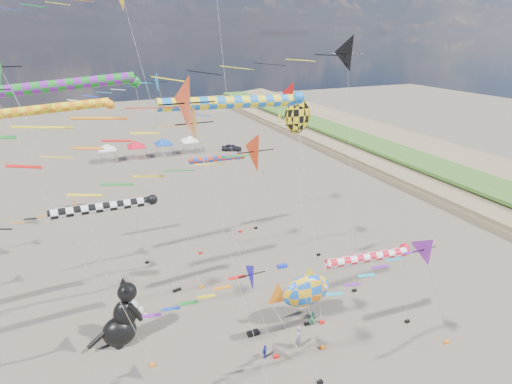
{
  "coord_description": "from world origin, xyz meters",
  "views": [
    {
      "loc": [
        -9.07,
        -13.05,
        21.37
      ],
      "look_at": [
        1.84,
        12.0,
        10.48
      ],
      "focal_mm": 28.0,
      "sensor_mm": 36.0,
      "label": 1
    }
  ],
  "objects_px": {
    "person_adult": "(299,337)",
    "child_green": "(313,319)",
    "fish_inflatable": "(306,291)",
    "cat_inflatable": "(121,313)",
    "parked_car": "(232,148)",
    "child_blue": "(265,351)"
  },
  "relations": [
    {
      "from": "fish_inflatable",
      "to": "parked_car",
      "type": "xyz_separation_m",
      "value": [
        11.84,
        48.76,
        -2.06
      ]
    },
    {
      "from": "child_green",
      "to": "child_blue",
      "type": "height_order",
      "value": "child_green"
    },
    {
      "from": "fish_inflatable",
      "to": "child_green",
      "type": "distance_m",
      "value": 2.31
    },
    {
      "from": "cat_inflatable",
      "to": "parked_car",
      "type": "xyz_separation_m",
      "value": [
        25.33,
        45.46,
        -1.86
      ]
    },
    {
      "from": "child_blue",
      "to": "parked_car",
      "type": "distance_m",
      "value": 53.79
    },
    {
      "from": "fish_inflatable",
      "to": "person_adult",
      "type": "bearing_deg",
      "value": -127.25
    },
    {
      "from": "cat_inflatable",
      "to": "parked_car",
      "type": "height_order",
      "value": "cat_inflatable"
    },
    {
      "from": "fish_inflatable",
      "to": "child_green",
      "type": "relative_size",
      "value": 4.35
    },
    {
      "from": "person_adult",
      "to": "child_blue",
      "type": "distance_m",
      "value": 2.71
    },
    {
      "from": "cat_inflatable",
      "to": "child_blue",
      "type": "height_order",
      "value": "cat_inflatable"
    },
    {
      "from": "cat_inflatable",
      "to": "parked_car",
      "type": "bearing_deg",
      "value": 50.36
    },
    {
      "from": "person_adult",
      "to": "child_blue",
      "type": "bearing_deg",
      "value": 143.21
    },
    {
      "from": "person_adult",
      "to": "fish_inflatable",
      "type": "bearing_deg",
      "value": 17.55
    },
    {
      "from": "fish_inflatable",
      "to": "child_blue",
      "type": "distance_m",
      "value": 5.66
    },
    {
      "from": "person_adult",
      "to": "child_green",
      "type": "bearing_deg",
      "value": 0.78
    },
    {
      "from": "fish_inflatable",
      "to": "child_blue",
      "type": "xyz_separation_m",
      "value": [
        -4.61,
        -2.46,
        -2.18
      ]
    },
    {
      "from": "cat_inflatable",
      "to": "fish_inflatable",
      "type": "bearing_deg",
      "value": -24.25
    },
    {
      "from": "child_green",
      "to": "parked_car",
      "type": "height_order",
      "value": "parked_car"
    },
    {
      "from": "cat_inflatable",
      "to": "parked_car",
      "type": "relative_size",
      "value": 1.3
    },
    {
      "from": "person_adult",
      "to": "child_green",
      "type": "height_order",
      "value": "person_adult"
    },
    {
      "from": "parked_car",
      "to": "person_adult",
      "type": "bearing_deg",
      "value": -170.57
    },
    {
      "from": "cat_inflatable",
      "to": "child_blue",
      "type": "xyz_separation_m",
      "value": [
        8.88,
        -5.75,
        -1.97
      ]
    }
  ]
}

